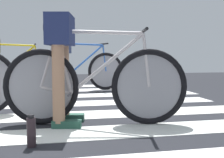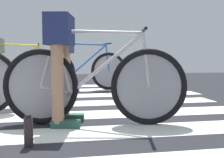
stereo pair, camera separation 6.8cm
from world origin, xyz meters
name	(u,v)px [view 1 (the left image)]	position (x,y,z in m)	size (l,w,h in m)	color
ground	(27,116)	(0.00, 0.00, 0.01)	(18.00, 14.00, 0.02)	#212227
crosswalk_markings	(28,117)	(0.02, -0.12, 0.02)	(5.45, 6.49, 0.00)	silver
bicycle_1_of_4	(95,84)	(0.67, -0.57, 0.41)	(1.71, 0.56, 0.93)	black
cyclist_1_of_4	(61,54)	(0.37, -0.51, 0.68)	(0.38, 0.45, 1.03)	#A87A5B
bicycle_3_of_4	(80,70)	(0.77, 2.04, 0.41)	(1.72, 0.55, 0.93)	black
cyclist_3_of_4	(63,57)	(0.46, 1.99, 0.65)	(0.37, 0.44, 0.98)	#A87A5B
bicycle_4_of_4	(12,69)	(-0.52, 2.65, 0.41)	(1.73, 0.52, 0.93)	black
water_bottle	(31,132)	(0.13, -1.14, 0.13)	(0.06, 0.06, 0.23)	#2A1F23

